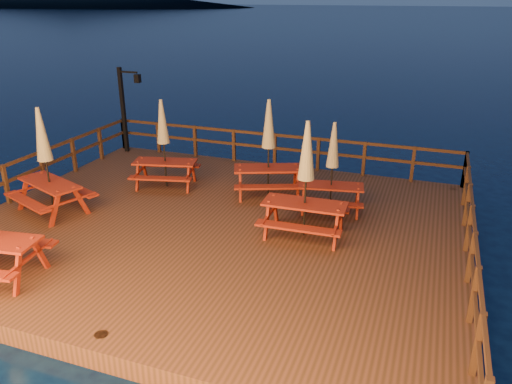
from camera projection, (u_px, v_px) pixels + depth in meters
The scene contains 10 objects.
ground at pixel (215, 238), 12.58m from camera, with size 500.00×500.00×0.00m, color black.
deck at pixel (215, 231), 12.50m from camera, with size 12.00×10.00×0.40m, color #412714.
deck_piles at pixel (215, 249), 12.69m from camera, with size 11.44×9.44×1.40m.
railing at pixel (240, 173), 13.70m from camera, with size 11.80×9.75×1.10m.
lamp_post at pixel (126, 102), 17.45m from camera, with size 0.85×0.18×3.00m.
picnic_table_0 at pixel (306, 178), 11.33m from camera, with size 2.00×1.66×2.78m.
picnic_table_1 at pixel (269, 147), 13.72m from camera, with size 2.36×2.17×2.73m.
picnic_table_2 at pixel (46, 159), 12.61m from camera, with size 2.38×2.18×2.77m.
picnic_table_4 at pixel (164, 142), 14.40m from camera, with size 2.12×1.89×2.59m.
picnic_table_5 at pixel (332, 166), 12.77m from camera, with size 1.89×1.65×2.38m.
Camera 1 is at (4.83, -10.20, 5.76)m, focal length 35.00 mm.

